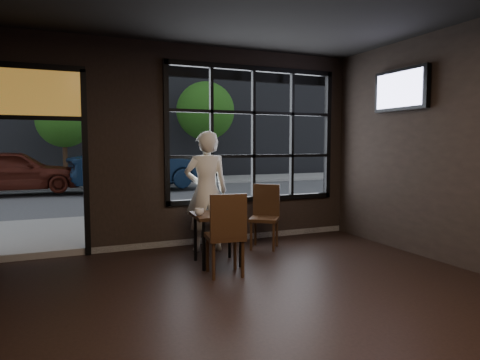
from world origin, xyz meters
name	(u,v)px	position (x,y,z in m)	size (l,w,h in m)	color
floor	(297,333)	(0.00, 0.00, -0.01)	(6.00, 7.00, 0.02)	black
window_frame	(253,134)	(1.20, 3.50, 1.80)	(3.06, 0.12, 2.28)	black
stained_transom	(37,92)	(-2.10, 3.50, 2.35)	(1.20, 0.06, 0.70)	orange
street_asphalt	(92,172)	(0.00, 24.00, -0.02)	(60.00, 41.00, 0.04)	#545456
building_across	(90,41)	(0.00, 23.00, 7.50)	(28.00, 12.00, 15.00)	#5B5956
cafe_table	(217,239)	(0.10, 2.28, 0.35)	(0.65, 0.65, 0.70)	black
chair_near	(225,234)	(0.02, 1.80, 0.52)	(0.45, 0.45, 1.04)	black
chair_window	(264,217)	(1.08, 2.82, 0.50)	(0.43, 0.43, 1.00)	black
man	(206,191)	(0.21, 3.07, 0.92)	(0.67, 0.44, 1.83)	white
hotdog	(219,210)	(0.18, 2.42, 0.73)	(0.20, 0.08, 0.06)	tan
cup	(199,212)	(-0.17, 2.23, 0.74)	(0.12, 0.12, 0.10)	silver
tv	(401,90)	(2.93, 1.94, 2.45)	(0.12, 1.07, 0.62)	black
navy_car	(139,167)	(0.72, 11.92, 0.86)	(1.61, 4.60, 1.52)	black
maroon_car	(14,171)	(-3.16, 12.15, 0.79)	(1.62, 4.04, 1.38)	#47160D
tree_left	(64,121)	(-1.60, 15.21, 2.57)	(2.14, 2.14, 3.65)	#332114
tree_right	(206,111)	(4.20, 15.03, 3.09)	(2.57, 2.57, 4.39)	#332114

